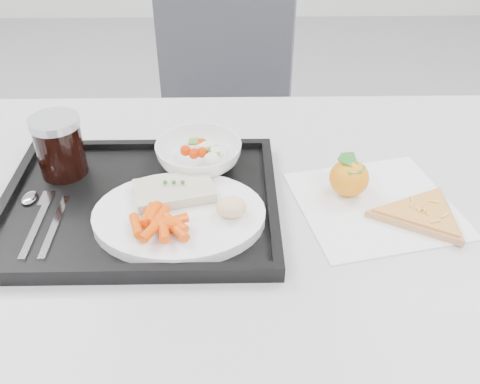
{
  "coord_description": "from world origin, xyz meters",
  "views": [
    {
      "loc": [
        0.03,
        -0.4,
        1.3
      ],
      "look_at": [
        0.04,
        0.31,
        0.77
      ],
      "focal_mm": 40.0,
      "sensor_mm": 36.0,
      "label": 1
    }
  ],
  "objects_px": {
    "cola_glass": "(59,145)",
    "pizza_slice": "(422,214)",
    "dinner_plate": "(179,216)",
    "salad_bowl": "(199,155)",
    "table": "(218,236)",
    "chair": "(224,114)",
    "tray": "(140,203)",
    "tangerine": "(349,178)"
  },
  "relations": [
    {
      "from": "chair",
      "to": "dinner_plate",
      "type": "relative_size",
      "value": 3.44
    },
    {
      "from": "dinner_plate",
      "to": "tray",
      "type": "bearing_deg",
      "value": 143.04
    },
    {
      "from": "cola_glass",
      "to": "pizza_slice",
      "type": "xyz_separation_m",
      "value": [
        0.6,
        -0.12,
        -0.06
      ]
    },
    {
      "from": "pizza_slice",
      "to": "tray",
      "type": "bearing_deg",
      "value": 175.22
    },
    {
      "from": "table",
      "to": "tray",
      "type": "bearing_deg",
      "value": -178.67
    },
    {
      "from": "chair",
      "to": "cola_glass",
      "type": "distance_m",
      "value": 0.75
    },
    {
      "from": "table",
      "to": "dinner_plate",
      "type": "relative_size",
      "value": 4.44
    },
    {
      "from": "dinner_plate",
      "to": "salad_bowl",
      "type": "height_order",
      "value": "salad_bowl"
    },
    {
      "from": "table",
      "to": "chair",
      "type": "xyz_separation_m",
      "value": [
        0.0,
        0.72,
        -0.15
      ]
    },
    {
      "from": "dinner_plate",
      "to": "cola_glass",
      "type": "height_order",
      "value": "cola_glass"
    },
    {
      "from": "tray",
      "to": "pizza_slice",
      "type": "xyz_separation_m",
      "value": [
        0.46,
        -0.04,
        0.0
      ]
    },
    {
      "from": "dinner_plate",
      "to": "tangerine",
      "type": "distance_m",
      "value": 0.29
    },
    {
      "from": "salad_bowl",
      "to": "tangerine",
      "type": "distance_m",
      "value": 0.26
    },
    {
      "from": "tray",
      "to": "dinner_plate",
      "type": "distance_m",
      "value": 0.09
    },
    {
      "from": "salad_bowl",
      "to": "tangerine",
      "type": "xyz_separation_m",
      "value": [
        0.26,
        -0.07,
        -0.0
      ]
    },
    {
      "from": "tray",
      "to": "pizza_slice",
      "type": "relative_size",
      "value": 2.32
    },
    {
      "from": "table",
      "to": "salad_bowl",
      "type": "relative_size",
      "value": 7.89
    },
    {
      "from": "chair",
      "to": "dinner_plate",
      "type": "distance_m",
      "value": 0.81
    },
    {
      "from": "salad_bowl",
      "to": "cola_glass",
      "type": "relative_size",
      "value": 1.41
    },
    {
      "from": "dinner_plate",
      "to": "cola_glass",
      "type": "distance_m",
      "value": 0.26
    },
    {
      "from": "pizza_slice",
      "to": "tangerine",
      "type": "bearing_deg",
      "value": 147.83
    },
    {
      "from": "chair",
      "to": "tangerine",
      "type": "bearing_deg",
      "value": -72.33
    },
    {
      "from": "dinner_plate",
      "to": "pizza_slice",
      "type": "relative_size",
      "value": 1.39
    },
    {
      "from": "table",
      "to": "tray",
      "type": "relative_size",
      "value": 2.67
    },
    {
      "from": "dinner_plate",
      "to": "pizza_slice",
      "type": "distance_m",
      "value": 0.39
    },
    {
      "from": "salad_bowl",
      "to": "cola_glass",
      "type": "distance_m",
      "value": 0.24
    },
    {
      "from": "table",
      "to": "cola_glass",
      "type": "xyz_separation_m",
      "value": [
        -0.27,
        0.08,
        0.14
      ]
    },
    {
      "from": "pizza_slice",
      "to": "chair",
      "type": "bearing_deg",
      "value": 113.44
    },
    {
      "from": "salad_bowl",
      "to": "chair",
      "type": "bearing_deg",
      "value": 86.73
    },
    {
      "from": "cola_glass",
      "to": "pizza_slice",
      "type": "height_order",
      "value": "cola_glass"
    },
    {
      "from": "tray",
      "to": "dinner_plate",
      "type": "height_order",
      "value": "dinner_plate"
    },
    {
      "from": "chair",
      "to": "salad_bowl",
      "type": "bearing_deg",
      "value": -93.27
    },
    {
      "from": "tangerine",
      "to": "pizza_slice",
      "type": "xyz_separation_m",
      "value": [
        0.11,
        -0.07,
        -0.02
      ]
    },
    {
      "from": "table",
      "to": "chair",
      "type": "distance_m",
      "value": 0.73
    },
    {
      "from": "tray",
      "to": "tangerine",
      "type": "relative_size",
      "value": 5.37
    },
    {
      "from": "table",
      "to": "pizza_slice",
      "type": "bearing_deg",
      "value": -7.11
    },
    {
      "from": "dinner_plate",
      "to": "salad_bowl",
      "type": "bearing_deg",
      "value": 80.91
    },
    {
      "from": "chair",
      "to": "tray",
      "type": "bearing_deg",
      "value": -100.15
    },
    {
      "from": "tray",
      "to": "salad_bowl",
      "type": "distance_m",
      "value": 0.14
    },
    {
      "from": "chair",
      "to": "pizza_slice",
      "type": "height_order",
      "value": "chair"
    },
    {
      "from": "chair",
      "to": "cola_glass",
      "type": "bearing_deg",
      "value": -113.17
    },
    {
      "from": "chair",
      "to": "dinner_plate",
      "type": "xyz_separation_m",
      "value": [
        -0.06,
        -0.77,
        0.24
      ]
    }
  ]
}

